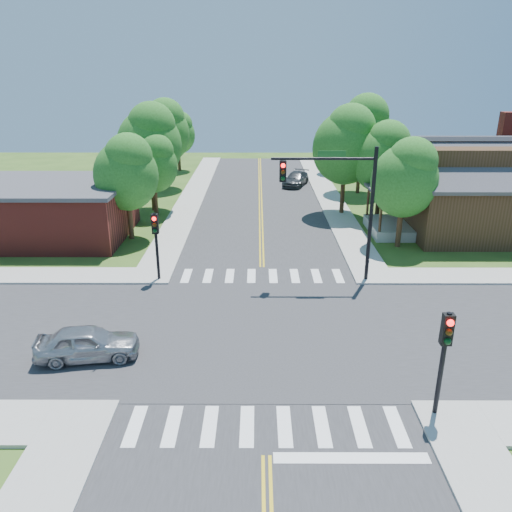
{
  "coord_description": "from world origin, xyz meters",
  "views": [
    {
      "loc": [
        -0.28,
        -19.24,
        10.76
      ],
      "look_at": [
        -0.34,
        3.57,
        2.2
      ],
      "focal_mm": 35.0,
      "sensor_mm": 36.0,
      "label": 1
    }
  ],
  "objects_px": {
    "signal_mast_ne": "(340,193)",
    "house_ne": "(483,186)",
    "signal_pole_se": "(445,346)",
    "car_silver": "(87,344)",
    "signal_pole_nw": "(156,234)",
    "car_dgrey": "(296,179)"
  },
  "relations": [
    {
      "from": "signal_mast_ne",
      "to": "house_ne",
      "type": "xyz_separation_m",
      "value": [
        11.19,
        8.65,
        -1.52
      ]
    },
    {
      "from": "signal_pole_se",
      "to": "car_silver",
      "type": "relative_size",
      "value": 0.91
    },
    {
      "from": "signal_pole_nw",
      "to": "signal_pole_se",
      "type": "bearing_deg",
      "value": -45.0
    },
    {
      "from": "signal_pole_se",
      "to": "car_dgrey",
      "type": "height_order",
      "value": "signal_pole_se"
    },
    {
      "from": "house_ne",
      "to": "car_silver",
      "type": "distance_m",
      "value": 27.61
    },
    {
      "from": "car_silver",
      "to": "house_ne",
      "type": "bearing_deg",
      "value": -61.58
    },
    {
      "from": "signal_pole_nw",
      "to": "house_ne",
      "type": "relative_size",
      "value": 0.29
    },
    {
      "from": "house_ne",
      "to": "car_silver",
      "type": "relative_size",
      "value": 3.14
    },
    {
      "from": "signal_pole_nw",
      "to": "car_dgrey",
      "type": "xyz_separation_m",
      "value": [
        9.1,
        23.53,
        -2.02
      ]
    },
    {
      "from": "signal_pole_nw",
      "to": "house_ne",
      "type": "distance_m",
      "value": 22.45
    },
    {
      "from": "signal_mast_ne",
      "to": "signal_pole_nw",
      "type": "distance_m",
      "value": 9.76
    },
    {
      "from": "signal_pole_se",
      "to": "car_dgrey",
      "type": "relative_size",
      "value": 0.79
    },
    {
      "from": "signal_mast_ne",
      "to": "signal_pole_se",
      "type": "height_order",
      "value": "signal_mast_ne"
    },
    {
      "from": "house_ne",
      "to": "signal_pole_nw",
      "type": "bearing_deg",
      "value": -157.31
    },
    {
      "from": "signal_pole_nw",
      "to": "car_silver",
      "type": "relative_size",
      "value": 0.91
    },
    {
      "from": "signal_pole_nw",
      "to": "car_silver",
      "type": "distance_m",
      "value": 8.12
    },
    {
      "from": "signal_pole_se",
      "to": "car_silver",
      "type": "bearing_deg",
      "value": 164.65
    },
    {
      "from": "signal_pole_se",
      "to": "signal_pole_nw",
      "type": "bearing_deg",
      "value": 135.0
    },
    {
      "from": "signal_pole_se",
      "to": "house_ne",
      "type": "height_order",
      "value": "house_ne"
    },
    {
      "from": "signal_pole_se",
      "to": "house_ne",
      "type": "relative_size",
      "value": 0.29
    },
    {
      "from": "signal_mast_ne",
      "to": "signal_pole_nw",
      "type": "height_order",
      "value": "signal_mast_ne"
    },
    {
      "from": "signal_pole_nw",
      "to": "house_ne",
      "type": "height_order",
      "value": "house_ne"
    }
  ]
}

